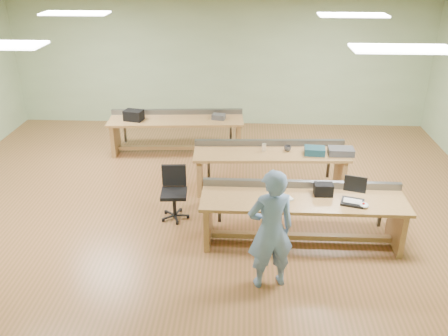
{
  "coord_description": "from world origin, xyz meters",
  "views": [
    {
      "loc": [
        0.64,
        -7.34,
        4.11
      ],
      "look_at": [
        0.31,
        -0.6,
        0.91
      ],
      "focal_mm": 38.0,
      "sensor_mm": 36.0,
      "label": 1
    }
  ],
  "objects_px": {
    "laptop_base": "(352,202)",
    "task_chair": "(174,199)",
    "workbench_back": "(177,127)",
    "person": "(271,230)",
    "mug": "(288,148)",
    "workbench_front": "(302,209)",
    "parts_bin_teal": "(315,151)",
    "workbench_mid": "(270,162)",
    "camera_bag": "(323,190)",
    "parts_bin_grey": "(341,151)",
    "drinks_can": "(264,147)"
  },
  "relations": [
    {
      "from": "workbench_back",
      "to": "camera_bag",
      "type": "xyz_separation_m",
      "value": [
        2.64,
        -3.26,
        0.29
      ]
    },
    {
      "from": "parts_bin_grey",
      "to": "laptop_base",
      "type": "bearing_deg",
      "value": -94.45
    },
    {
      "from": "workbench_mid",
      "to": "camera_bag",
      "type": "height_order",
      "value": "camera_bag"
    },
    {
      "from": "laptop_base",
      "to": "mug",
      "type": "xyz_separation_m",
      "value": [
        -0.79,
        1.87,
        0.03
      ]
    },
    {
      "from": "workbench_front",
      "to": "laptop_base",
      "type": "xyz_separation_m",
      "value": [
        0.69,
        -0.14,
        0.21
      ]
    },
    {
      "from": "workbench_front",
      "to": "laptop_base",
      "type": "relative_size",
      "value": 9.49
    },
    {
      "from": "workbench_back",
      "to": "person",
      "type": "bearing_deg",
      "value": -71.22
    },
    {
      "from": "workbench_mid",
      "to": "person",
      "type": "height_order",
      "value": "person"
    },
    {
      "from": "camera_bag",
      "to": "parts_bin_grey",
      "type": "xyz_separation_m",
      "value": [
        0.52,
        1.52,
        -0.03
      ]
    },
    {
      "from": "parts_bin_teal",
      "to": "parts_bin_grey",
      "type": "height_order",
      "value": "parts_bin_teal"
    },
    {
      "from": "workbench_mid",
      "to": "camera_bag",
      "type": "distance_m",
      "value": 1.76
    },
    {
      "from": "workbench_mid",
      "to": "task_chair",
      "type": "height_order",
      "value": "task_chair"
    },
    {
      "from": "laptop_base",
      "to": "parts_bin_grey",
      "type": "xyz_separation_m",
      "value": [
        0.14,
        1.75,
        0.04
      ]
    },
    {
      "from": "workbench_mid",
      "to": "laptop_base",
      "type": "height_order",
      "value": "workbench_mid"
    },
    {
      "from": "workbench_front",
      "to": "task_chair",
      "type": "bearing_deg",
      "value": 163.22
    },
    {
      "from": "camera_bag",
      "to": "task_chair",
      "type": "bearing_deg",
      "value": 165.72
    },
    {
      "from": "person",
      "to": "mug",
      "type": "bearing_deg",
      "value": -114.03
    },
    {
      "from": "laptop_base",
      "to": "drinks_can",
      "type": "distance_m",
      "value": 2.21
    },
    {
      "from": "laptop_base",
      "to": "task_chair",
      "type": "distance_m",
      "value": 2.83
    },
    {
      "from": "camera_bag",
      "to": "parts_bin_teal",
      "type": "xyz_separation_m",
      "value": [
        0.06,
        1.52,
        -0.03
      ]
    },
    {
      "from": "camera_bag",
      "to": "drinks_can",
      "type": "relative_size",
      "value": 2.02
    },
    {
      "from": "workbench_back",
      "to": "drinks_can",
      "type": "xyz_separation_m",
      "value": [
        1.82,
        -1.64,
        0.26
      ]
    },
    {
      "from": "camera_bag",
      "to": "parts_bin_teal",
      "type": "distance_m",
      "value": 1.52
    },
    {
      "from": "workbench_back",
      "to": "parts_bin_grey",
      "type": "height_order",
      "value": "parts_bin_grey"
    },
    {
      "from": "drinks_can",
      "to": "laptop_base",
      "type": "bearing_deg",
      "value": -56.84
    },
    {
      "from": "parts_bin_teal",
      "to": "drinks_can",
      "type": "height_order",
      "value": "drinks_can"
    },
    {
      "from": "person",
      "to": "laptop_base",
      "type": "distance_m",
      "value": 1.51
    },
    {
      "from": "parts_bin_teal",
      "to": "mug",
      "type": "xyz_separation_m",
      "value": [
        -0.47,
        0.12,
        -0.01
      ]
    },
    {
      "from": "workbench_mid",
      "to": "person",
      "type": "xyz_separation_m",
      "value": [
        -0.12,
        -2.72,
        0.29
      ]
    },
    {
      "from": "camera_bag",
      "to": "workbench_front",
      "type": "bearing_deg",
      "value": -165.07
    },
    {
      "from": "workbench_front",
      "to": "drinks_can",
      "type": "distance_m",
      "value": 1.81
    },
    {
      "from": "mug",
      "to": "drinks_can",
      "type": "relative_size",
      "value": 0.94
    },
    {
      "from": "mug",
      "to": "drinks_can",
      "type": "xyz_separation_m",
      "value": [
        -0.42,
        -0.02,
        0.02
      ]
    },
    {
      "from": "workbench_mid",
      "to": "person",
      "type": "relative_size",
      "value": 1.66
    },
    {
      "from": "laptop_base",
      "to": "task_chair",
      "type": "relative_size",
      "value": 0.36
    },
    {
      "from": "laptop_base",
      "to": "camera_bag",
      "type": "distance_m",
      "value": 0.46
    },
    {
      "from": "workbench_back",
      "to": "parts_bin_teal",
      "type": "xyz_separation_m",
      "value": [
        2.7,
        -1.74,
        0.26
      ]
    },
    {
      "from": "parts_bin_grey",
      "to": "mug",
      "type": "xyz_separation_m",
      "value": [
        -0.93,
        0.12,
        -0.01
      ]
    },
    {
      "from": "task_chair",
      "to": "drinks_can",
      "type": "bearing_deg",
      "value": 32.25
    },
    {
      "from": "workbench_mid",
      "to": "task_chair",
      "type": "xyz_separation_m",
      "value": [
        -1.6,
        -1.07,
        -0.23
      ]
    },
    {
      "from": "parts_bin_grey",
      "to": "mug",
      "type": "height_order",
      "value": "parts_bin_grey"
    },
    {
      "from": "workbench_front",
      "to": "workbench_mid",
      "type": "height_order",
      "value": "same"
    },
    {
      "from": "parts_bin_grey",
      "to": "parts_bin_teal",
      "type": "bearing_deg",
      "value": -179.84
    },
    {
      "from": "workbench_back",
      "to": "drinks_can",
      "type": "height_order",
      "value": "drinks_can"
    },
    {
      "from": "workbench_mid",
      "to": "drinks_can",
      "type": "relative_size",
      "value": 20.73
    },
    {
      "from": "workbench_back",
      "to": "drinks_can",
      "type": "bearing_deg",
      "value": -45.81
    },
    {
      "from": "workbench_front",
      "to": "person",
      "type": "distance_m",
      "value": 1.2
    },
    {
      "from": "workbench_mid",
      "to": "drinks_can",
      "type": "xyz_separation_m",
      "value": [
        -0.12,
        0.03,
        0.26
      ]
    },
    {
      "from": "workbench_mid",
      "to": "parts_bin_grey",
      "type": "xyz_separation_m",
      "value": [
        1.23,
        -0.07,
        0.26
      ]
    },
    {
      "from": "workbench_back",
      "to": "task_chair",
      "type": "relative_size",
      "value": 3.3
    }
  ]
}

